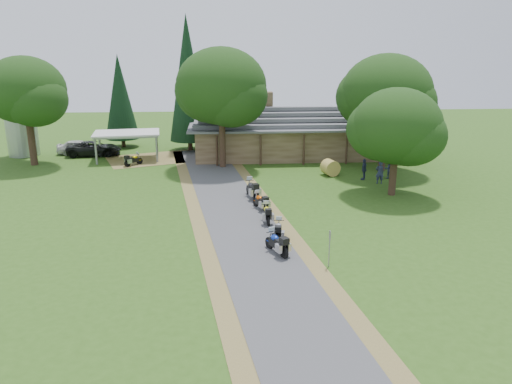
{
  "coord_description": "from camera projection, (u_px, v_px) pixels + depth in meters",
  "views": [
    {
      "loc": [
        -1.54,
        -25.28,
        10.55
      ],
      "look_at": [
        0.58,
        5.26,
        1.6
      ],
      "focal_mm": 35.0,
      "sensor_mm": 36.0,
      "label": 1
    }
  ],
  "objects": [
    {
      "name": "motorcycle_row_d",
      "position": [
        260.0,
        201.0,
        33.41
      ],
      "size": [
        1.23,
        1.86,
        1.21
      ],
      "primitive_type": null,
      "rotation": [
        0.0,
        0.0,
        1.98
      ],
      "color": "#D44A04",
      "rests_on": "ground"
    },
    {
      "name": "car_dark_suv",
      "position": [
        94.0,
        145.0,
        49.85
      ],
      "size": [
        2.79,
        5.86,
        2.19
      ],
      "primitive_type": "imported",
      "rotation": [
        0.0,
        0.0,
        1.64
      ],
      "color": "black",
      "rests_on": "ground"
    },
    {
      "name": "cedar_near",
      "position": [
        188.0,
        84.0,
        50.96
      ],
      "size": [
        4.12,
        4.12,
        13.75
      ],
      "primitive_type": "cone",
      "color": "black",
      "rests_on": "ground"
    },
    {
      "name": "person_c",
      "position": [
        364.0,
        167.0,
        40.83
      ],
      "size": [
        0.64,
        0.71,
        2.05
      ],
      "primitive_type": "imported",
      "rotation": [
        0.0,
        0.0,
        4.22
      ],
      "color": "#2C3250",
      "rests_on": "ground"
    },
    {
      "name": "motorcycle_carport_a",
      "position": [
        133.0,
        159.0,
        45.83
      ],
      "size": [
        1.61,
        1.61,
        1.18
      ],
      "primitive_type": null,
      "rotation": [
        0.0,
        0.0,
        0.78
      ],
      "color": "#CCB506",
      "rests_on": "ground"
    },
    {
      "name": "oak_silo",
      "position": [
        27.0,
        105.0,
        44.71
      ],
      "size": [
        7.08,
        7.08,
        11.01
      ],
      "primitive_type": null,
      "color": "#17340F",
      "rests_on": "ground"
    },
    {
      "name": "oak_driveway",
      "position": [
        396.0,
        140.0,
        35.78
      ],
      "size": [
        6.43,
        6.43,
        8.23
      ],
      "primitive_type": null,
      "color": "#17340F",
      "rests_on": "ground"
    },
    {
      "name": "driveway",
      "position": [
        240.0,
        223.0,
        31.07
      ],
      "size": [
        51.95,
        51.95,
        0.0
      ],
      "primitive_type": "plane",
      "rotation": [
        0.0,
        0.0,
        0.14
      ],
      "color": "#434345",
      "rests_on": "ground"
    },
    {
      "name": "lodge",
      "position": [
        297.0,
        131.0,
        49.96
      ],
      "size": [
        21.4,
        9.4,
        4.9
      ],
      "primitive_type": null,
      "color": "brown",
      "rests_on": "ground"
    },
    {
      "name": "oak_lodge_left",
      "position": [
        222.0,
        102.0,
        43.81
      ],
      "size": [
        7.93,
        7.93,
        11.67
      ],
      "primitive_type": null,
      "color": "#17340F",
      "rests_on": "ground"
    },
    {
      "name": "silo",
      "position": [
        21.0,
        126.0,
        49.42
      ],
      "size": [
        3.24,
        3.24,
        6.0
      ],
      "primitive_type": "cylinder",
      "rotation": [
        0.0,
        0.0,
        0.1
      ],
      "color": "gray",
      "rests_on": "ground"
    },
    {
      "name": "motorcycle_row_b",
      "position": [
        278.0,
        230.0,
        28.12
      ],
      "size": [
        0.85,
        1.87,
        1.23
      ],
      "primitive_type": null,
      "rotation": [
        0.0,
        0.0,
        1.42
      ],
      "color": "#929399",
      "rests_on": "ground"
    },
    {
      "name": "motorcycle_row_a",
      "position": [
        277.0,
        242.0,
        26.26
      ],
      "size": [
        1.37,
        1.98,
        1.3
      ],
      "primitive_type": null,
      "rotation": [
        0.0,
        0.0,
        2.01
      ],
      "color": "#132F9C",
      "rests_on": "ground"
    },
    {
      "name": "person_a",
      "position": [
        380.0,
        171.0,
        39.64
      ],
      "size": [
        0.63,
        0.47,
        2.13
      ],
      "primitive_type": "imported",
      "rotation": [
        0.0,
        0.0,
        3.08
      ],
      "color": "#2C3250",
      "rests_on": "ground"
    },
    {
      "name": "hay_bale",
      "position": [
        330.0,
        168.0,
        42.3
      ],
      "size": [
        1.62,
        1.54,
        1.34
      ],
      "primitive_type": "cylinder",
      "rotation": [
        1.57,
        0.0,
        0.27
      ],
      "color": "#A48C3C",
      "rests_on": "ground"
    },
    {
      "name": "sign_post",
      "position": [
        329.0,
        249.0,
        24.6
      ],
      "size": [
        0.34,
        0.06,
        1.91
      ],
      "primitive_type": null,
      "color": "gray",
      "rests_on": "ground"
    },
    {
      "name": "carport",
      "position": [
        128.0,
        146.0,
        48.14
      ],
      "size": [
        6.6,
        4.82,
        2.66
      ],
      "primitive_type": null,
      "rotation": [
        0.0,
        0.0,
        0.12
      ],
      "color": "silver",
      "rests_on": "ground"
    },
    {
      "name": "motorcycle_row_e",
      "position": [
        252.0,
        188.0,
        35.94
      ],
      "size": [
        1.17,
        2.2,
        1.43
      ],
      "primitive_type": null,
      "rotation": [
        0.0,
        0.0,
        1.82
      ],
      "color": "black",
      "rests_on": "ground"
    },
    {
      "name": "car_white_sedan",
      "position": [
        79.0,
        145.0,
        50.66
      ],
      "size": [
        2.64,
        5.6,
        1.82
      ],
      "primitive_type": "imported",
      "rotation": [
        0.0,
        0.0,
        1.63
      ],
      "color": "silver",
      "rests_on": "ground"
    },
    {
      "name": "oak_lodge_right",
      "position": [
        385.0,
        108.0,
        42.71
      ],
      "size": [
        7.76,
        7.76,
        10.91
      ],
      "primitive_type": null,
      "color": "#17340F",
      "rests_on": "ground"
    },
    {
      "name": "motorcycle_row_c",
      "position": [
        267.0,
        213.0,
        31.01
      ],
      "size": [
        0.64,
        1.81,
        1.23
      ],
      "primitive_type": null,
      "rotation": [
        0.0,
        0.0,
        1.6
      ],
      "color": "yellow",
      "rests_on": "ground"
    },
    {
      "name": "person_b",
      "position": [
        389.0,
        167.0,
        41.26
      ],
      "size": [
        0.58,
        0.45,
        1.88
      ],
      "primitive_type": "imported",
      "rotation": [
        0.0,
        0.0,
        3.02
      ],
      "color": "#2C3250",
      "rests_on": "ground"
    },
    {
      "name": "cedar_far",
      "position": [
        120.0,
        101.0,
        53.13
      ],
      "size": [
        3.6,
        3.6,
        9.84
      ],
      "primitive_type": "cone",
      "color": "black",
      "rests_on": "ground"
    },
    {
      "name": "ground",
      "position": [
        252.0,
        247.0,
        27.27
      ],
      "size": [
        120.0,
        120.0,
        0.0
      ],
      "primitive_type": "plane",
      "color": "#2F5317",
      "rests_on": "ground"
    }
  ]
}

